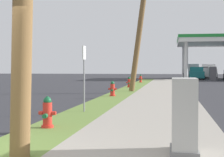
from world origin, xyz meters
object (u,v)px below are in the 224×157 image
object	(u,v)px
fire_hydrant_nearest	(47,114)
truck_silver_on_apron	(192,72)
truck_white_at_far_bay	(209,71)
car_teal_by_near_pump	(196,74)
fire_hydrant_second	(112,89)
utility_pole_midground	(142,13)
street_sign_post	(84,65)
fire_hydrant_fourth	(141,79)
utility_cabinet	(184,118)
fire_hydrant_third	(129,83)

from	to	relation	value
fire_hydrant_nearest	truck_silver_on_apron	size ratio (longest dim) A/B	0.13
truck_white_at_far_bay	car_teal_by_near_pump	bearing A→B (deg)	-107.33
truck_white_at_far_bay	fire_hydrant_second	bearing A→B (deg)	-102.13
utility_pole_midground	street_sign_post	bearing A→B (deg)	-95.58
fire_hydrant_fourth	street_sign_post	distance (m)	23.52
fire_hydrant_fourth	street_sign_post	xyz separation A→B (m)	(0.10, -23.49, 1.19)
utility_cabinet	car_teal_by_near_pump	distance (m)	43.40
fire_hydrant_third	truck_silver_on_apron	xyz separation A→B (m)	(5.72, 26.12, 0.47)
utility_cabinet	fire_hydrant_third	bearing A→B (deg)	98.98
fire_hydrant_fourth	truck_white_at_far_bay	bearing A→B (deg)	69.03
fire_hydrant_fourth	utility_pole_midground	distance (m)	13.73
fire_hydrant_third	fire_hydrant_fourth	world-z (taller)	same
fire_hydrant_third	truck_silver_on_apron	bearing A→B (deg)	77.65
fire_hydrant_second	fire_hydrant_fourth	distance (m)	16.87
fire_hydrant_nearest	utility_cabinet	distance (m)	3.81
utility_cabinet	car_teal_by_near_pump	world-z (taller)	car_teal_by_near_pump
fire_hydrant_second	utility_pole_midground	world-z (taller)	utility_pole_midground
truck_silver_on_apron	fire_hydrant_third	bearing A→B (deg)	-102.35
truck_white_at_far_bay	fire_hydrant_fourth	bearing A→B (deg)	-110.97
fire_hydrant_second	fire_hydrant_third	world-z (taller)	same
fire_hydrant_second	utility_pole_midground	xyz separation A→B (m)	(1.14, 3.87, 4.27)
fire_hydrant_fourth	truck_silver_on_apron	distance (m)	18.31
fire_hydrant_third	truck_white_at_far_bay	distance (m)	31.24
fire_hydrant_second	truck_white_at_far_bay	bearing A→B (deg)	77.87
fire_hydrant_fourth	car_teal_by_near_pump	world-z (taller)	car_teal_by_near_pump
fire_hydrant_nearest	street_sign_post	xyz separation A→B (m)	(0.12, 3.31, 1.19)
fire_hydrant_third	utility_cabinet	world-z (taller)	utility_cabinet
street_sign_post	truck_silver_on_apron	size ratio (longest dim) A/B	0.38
street_sign_post	truck_silver_on_apron	xyz separation A→B (m)	(5.52, 40.91, -0.72)
fire_hydrant_third	utility_cabinet	xyz separation A→B (m)	(3.20, -20.27, 0.26)
car_teal_by_near_pump	utility_pole_midground	bearing A→B (deg)	-100.12
street_sign_post	car_teal_by_near_pump	size ratio (longest dim) A/B	0.47
fire_hydrant_nearest	car_teal_by_near_pump	xyz separation A→B (m)	(6.02, 41.14, 0.28)
fire_hydrant_second	fire_hydrant_third	bearing A→B (deg)	90.60
utility_cabinet	truck_white_at_far_bay	bearing A→B (deg)	84.21
utility_pole_midground	street_sign_post	xyz separation A→B (m)	(-1.02, -10.49, -3.09)
fire_hydrant_second	fire_hydrant_fourth	size ratio (longest dim) A/B	1.00
fire_hydrant_fourth	utility_pole_midground	bearing A→B (deg)	-85.08
fire_hydrant_nearest	street_sign_post	world-z (taller)	street_sign_post
fire_hydrant_nearest	fire_hydrant_third	bearing A→B (deg)	90.26
fire_hydrant_second	street_sign_post	world-z (taller)	street_sign_post
fire_hydrant_nearest	fire_hydrant_second	world-z (taller)	same
fire_hydrant_second	truck_white_at_far_bay	distance (m)	39.16
fire_hydrant_third	car_teal_by_near_pump	world-z (taller)	car_teal_by_near_pump
truck_silver_on_apron	fire_hydrant_second	bearing A→B (deg)	-99.33
street_sign_post	truck_white_at_far_bay	world-z (taller)	street_sign_post
fire_hydrant_third	fire_hydrant_second	bearing A→B (deg)	-89.40
utility_pole_midground	car_teal_by_near_pump	distance (m)	28.06
street_sign_post	truck_silver_on_apron	distance (m)	41.29
fire_hydrant_third	fire_hydrant_fourth	distance (m)	8.69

